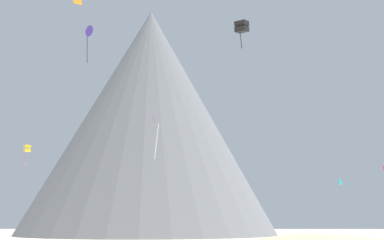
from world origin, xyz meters
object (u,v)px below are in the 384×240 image
rock_massif (157,127)px  kite_yellow_low (27,149)px  kite_black_high (242,27)px  kite_teal_low (340,182)px  kite_violet_low (155,129)px  kite_indigo_high (90,32)px

rock_massif → kite_yellow_low: (-10.81, -65.00, -14.94)m
kite_yellow_low → kite_black_high: (27.69, -8.09, 13.42)m
kite_teal_low → kite_black_high: 38.54m
kite_yellow_low → kite_black_high: size_ratio=0.75×
kite_teal_low → kite_violet_low: bearing=47.9°
kite_indigo_high → kite_violet_low: bearing=159.1°
kite_violet_low → kite_teal_low: (27.79, 38.88, -2.22)m
kite_violet_low → kite_black_high: 19.15m
rock_massif → kite_violet_low: rock_massif is taller
kite_teal_low → kite_indigo_high: 48.10m
kite_teal_low → kite_black_high: kite_black_high is taller
kite_violet_low → kite_indigo_high: size_ratio=0.79×
kite_indigo_high → kite_teal_low: bearing=-113.7°
kite_yellow_low → kite_indigo_high: (7.62, -0.07, 16.07)m
kite_indigo_high → kite_black_high: bearing=-164.7°
kite_black_high → kite_yellow_low: bearing=13.8°
kite_violet_low → kite_indigo_high: bearing=74.6°
rock_massif → kite_black_high: (16.88, -73.09, -1.53)m
kite_teal_low → kite_black_high: size_ratio=0.31×
rock_massif → kite_indigo_high: 65.15m
kite_black_high → kite_teal_low: bearing=-91.9°
rock_massif → kite_indigo_high: (-3.18, -65.07, 1.13)m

